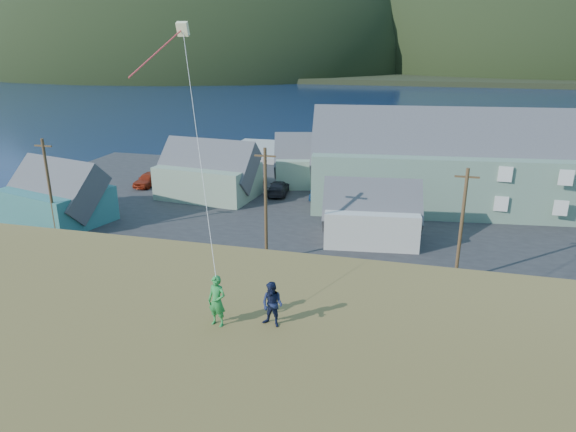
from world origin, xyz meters
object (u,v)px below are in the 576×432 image
(shed_white, at_px, (371,214))
(kite_flyer_navy, at_px, (272,304))
(kite_flyer_green, at_px, (217,301))
(lodge, at_px, (487,164))
(shed_palegreen_near, at_px, (208,172))
(wharf, at_px, (313,154))
(shed_palegreen_far, at_px, (321,161))
(shed_teal, at_px, (56,195))

(shed_white, xyz_separation_m, kite_flyer_navy, (-1.00, -26.83, 5.49))
(kite_flyer_green, relative_size, kite_flyer_navy, 1.13)
(lodge, distance_m, shed_palegreen_near, 28.78)
(shed_palegreen_near, bearing_deg, wharf, 80.19)
(shed_palegreen_far, relative_size, kite_flyer_navy, 7.65)
(shed_palegreen_far, height_order, kite_flyer_navy, kite_flyer_navy)
(lodge, height_order, kite_flyer_green, lodge)
(wharf, xyz_separation_m, lodge, (21.71, -20.18, 4.25))
(wharf, xyz_separation_m, shed_white, (11.53, -32.01, 2.05))
(wharf, distance_m, shed_teal, 38.63)
(shed_teal, bearing_deg, kite_flyer_navy, -26.31)
(shed_palegreen_far, distance_m, kite_flyer_navy, 44.59)
(wharf, height_order, shed_palegreen_near, shed_palegreen_near)
(lodge, bearing_deg, shed_white, -137.41)
(shed_teal, xyz_separation_m, shed_white, (28.86, 2.44, -0.23))
(shed_palegreen_near, xyz_separation_m, kite_flyer_navy, (17.37, -35.52, 5.13))
(shed_teal, xyz_separation_m, kite_flyer_navy, (27.86, -24.39, 5.27))
(shed_palegreen_far, bearing_deg, shed_palegreen_near, -155.76)
(lodge, height_order, kite_flyer_navy, lodge)
(shed_palegreen_near, height_order, kite_flyer_green, kite_flyer_green)
(lodge, xyz_separation_m, shed_teal, (-39.04, -14.26, -1.98))
(kite_flyer_green, height_order, kite_flyer_navy, kite_flyer_green)
(wharf, bearing_deg, shed_palegreen_far, -75.04)
(shed_palegreen_far, bearing_deg, kite_flyer_green, -97.06)
(shed_teal, bearing_deg, shed_palegreen_near, 61.58)
(kite_flyer_green, bearing_deg, shed_teal, 147.89)
(shed_palegreen_far, xyz_separation_m, kite_flyer_navy, (6.52, -43.81, 5.17))
(wharf, bearing_deg, shed_palegreen_near, -106.33)
(shed_palegreen_far, distance_m, kite_flyer_green, 44.77)
(shed_teal, distance_m, kite_flyer_green, 36.37)
(shed_palegreen_far, relative_size, kite_flyer_green, 6.78)
(wharf, bearing_deg, shed_white, -70.19)
(shed_teal, bearing_deg, shed_white, 19.72)
(kite_flyer_navy, bearing_deg, shed_white, 100.97)
(shed_palegreen_far, bearing_deg, kite_flyer_navy, -94.69)
(wharf, height_order, shed_white, shed_white)
(lodge, xyz_separation_m, shed_palegreen_far, (-17.70, 5.16, -1.87))
(shed_teal, relative_size, shed_palegreen_far, 0.87)
(shed_teal, height_order, shed_palegreen_far, shed_palegreen_far)
(shed_palegreen_near, bearing_deg, lodge, 12.79)
(kite_flyer_green, bearing_deg, shed_palegreen_far, 107.55)
(kite_flyer_green, bearing_deg, lodge, 83.07)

